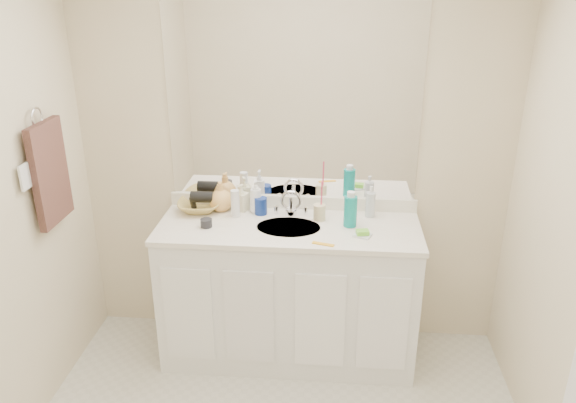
% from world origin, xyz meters
% --- Properties ---
extents(wall_back, '(2.60, 0.02, 2.40)m').
position_xyz_m(wall_back, '(0.00, 1.30, 1.20)').
color(wall_back, beige).
rests_on(wall_back, floor).
extents(vanity_cabinet, '(1.50, 0.55, 0.85)m').
position_xyz_m(vanity_cabinet, '(0.00, 1.02, 0.42)').
color(vanity_cabinet, white).
rests_on(vanity_cabinet, floor).
extents(countertop, '(1.52, 0.57, 0.03)m').
position_xyz_m(countertop, '(0.00, 1.02, 0.86)').
color(countertop, white).
rests_on(countertop, vanity_cabinet).
extents(backsplash, '(1.52, 0.03, 0.08)m').
position_xyz_m(backsplash, '(0.00, 1.29, 0.92)').
color(backsplash, white).
rests_on(backsplash, countertop).
extents(sink_basin, '(0.37, 0.37, 0.02)m').
position_xyz_m(sink_basin, '(0.00, 1.00, 0.87)').
color(sink_basin, beige).
rests_on(sink_basin, countertop).
extents(faucet, '(0.02, 0.02, 0.11)m').
position_xyz_m(faucet, '(0.00, 1.18, 0.94)').
color(faucet, silver).
rests_on(faucet, countertop).
extents(mirror, '(1.48, 0.01, 1.20)m').
position_xyz_m(mirror, '(0.00, 1.29, 1.56)').
color(mirror, white).
rests_on(mirror, wall_back).
extents(blue_mug, '(0.10, 0.10, 0.10)m').
position_xyz_m(blue_mug, '(-0.18, 1.18, 0.93)').
color(blue_mug, navy).
rests_on(blue_mug, countertop).
extents(tan_cup, '(0.08, 0.08, 0.10)m').
position_xyz_m(tan_cup, '(0.17, 1.12, 0.93)').
color(tan_cup, beige).
rests_on(tan_cup, countertop).
extents(toothbrush, '(0.01, 0.04, 0.20)m').
position_xyz_m(toothbrush, '(0.18, 1.12, 1.03)').
color(toothbrush, '#DE3A5A').
rests_on(toothbrush, tan_cup).
extents(mouthwash_bottle, '(0.10, 0.10, 0.18)m').
position_xyz_m(mouthwash_bottle, '(0.35, 1.05, 0.97)').
color(mouthwash_bottle, '#0B8B87').
rests_on(mouthwash_bottle, countertop).
extents(clear_pump_bottle, '(0.07, 0.07, 0.15)m').
position_xyz_m(clear_pump_bottle, '(0.47, 1.20, 0.96)').
color(clear_pump_bottle, silver).
rests_on(clear_pump_bottle, countertop).
extents(soap_dish, '(0.11, 0.10, 0.01)m').
position_xyz_m(soap_dish, '(0.42, 0.92, 0.89)').
color(soap_dish, white).
rests_on(soap_dish, countertop).
extents(green_soap, '(0.08, 0.06, 0.02)m').
position_xyz_m(green_soap, '(0.42, 0.92, 0.90)').
color(green_soap, '#71D133').
rests_on(green_soap, soap_dish).
extents(orange_comb, '(0.12, 0.06, 0.01)m').
position_xyz_m(orange_comb, '(0.21, 0.80, 0.88)').
color(orange_comb, '#EFA519').
rests_on(orange_comb, countertop).
extents(dark_jar, '(0.08, 0.08, 0.05)m').
position_xyz_m(dark_jar, '(-0.47, 0.97, 0.90)').
color(dark_jar, black).
rests_on(dark_jar, countertop).
extents(extra_white_bottle, '(0.06, 0.06, 0.17)m').
position_xyz_m(extra_white_bottle, '(-0.33, 1.13, 0.96)').
color(extra_white_bottle, white).
rests_on(extra_white_bottle, countertop).
extents(soap_bottle_white, '(0.08, 0.08, 0.21)m').
position_xyz_m(soap_bottle_white, '(-0.22, 1.20, 0.98)').
color(soap_bottle_white, white).
rests_on(soap_bottle_white, countertop).
extents(soap_bottle_cream, '(0.10, 0.10, 0.17)m').
position_xyz_m(soap_bottle_cream, '(-0.31, 1.23, 0.96)').
color(soap_bottle_cream, '#F5F1C7').
rests_on(soap_bottle_cream, countertop).
extents(soap_bottle_yellow, '(0.16, 0.16, 0.18)m').
position_xyz_m(soap_bottle_yellow, '(-0.43, 1.22, 0.97)').
color(soap_bottle_yellow, '#F2B45E').
rests_on(soap_bottle_yellow, countertop).
extents(wicker_basket, '(0.29, 0.29, 0.06)m').
position_xyz_m(wicker_basket, '(-0.56, 1.20, 0.91)').
color(wicker_basket, '#AD8F45').
rests_on(wicker_basket, countertop).
extents(hair_dryer, '(0.14, 0.07, 0.07)m').
position_xyz_m(hair_dryer, '(-0.54, 1.20, 0.97)').
color(hair_dryer, black).
rests_on(hair_dryer, wicker_basket).
extents(towel_ring, '(0.01, 0.11, 0.11)m').
position_xyz_m(towel_ring, '(-1.27, 0.77, 1.55)').
color(towel_ring, silver).
rests_on(towel_ring, wall_left).
extents(hand_towel, '(0.04, 0.32, 0.55)m').
position_xyz_m(hand_towel, '(-1.25, 0.77, 1.25)').
color(hand_towel, '#311E1A').
rests_on(hand_towel, towel_ring).
extents(switch_plate, '(0.01, 0.08, 0.13)m').
position_xyz_m(switch_plate, '(-1.27, 0.57, 1.30)').
color(switch_plate, white).
rests_on(switch_plate, wall_left).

